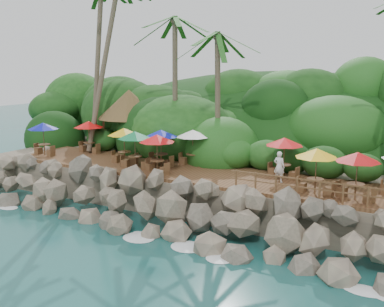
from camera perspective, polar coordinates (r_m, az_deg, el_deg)
The scene contains 12 objects.
ground at distance 23.84m, azimuth -7.24°, elevation -10.51°, with size 140.00×140.00×0.00m, color #19514F.
land_base at distance 37.05m, azimuth 7.64°, elevation -0.95°, with size 32.00×25.20×2.10m, color gray.
jungle_hill at distance 44.17m, azimuth 11.25°, elevation -0.49°, with size 44.80×28.00×15.40m, color #143811.
seawall at distance 24.99m, azimuth -4.55°, elevation -6.63°, with size 29.00×4.00×2.30m, color gray, non-canonical shape.
terrace at distance 27.98m, azimuth -0.00°, elevation -2.41°, with size 26.00×5.00×0.20m, color brown.
jungle_foliage at distance 36.38m, azimuth 7.01°, elevation -2.86°, with size 44.00×16.00×12.00m, color #143811, non-canonical shape.
foam_line at distance 24.06m, azimuth -6.81°, elevation -10.22°, with size 25.20×0.80×0.06m.
palms at distance 29.58m, azimuth 4.25°, elevation 18.76°, with size 30.96×7.20×13.91m.
palapa at distance 34.97m, azimuth -7.92°, elevation 6.18°, with size 4.86×4.86×4.60m.
dining_clusters at distance 27.39m, azimuth -0.11°, elevation 1.69°, with size 25.78×5.04×2.36m.
railing at distance 22.79m, azimuth 14.47°, elevation -4.11°, with size 8.30×0.10×1.00m.
waiter at distance 25.61m, azimuth 10.93°, elevation -1.65°, with size 0.64×0.42×1.76m, color white.
Camera 1 is at (13.39, -17.66, 8.78)m, focal length 42.30 mm.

